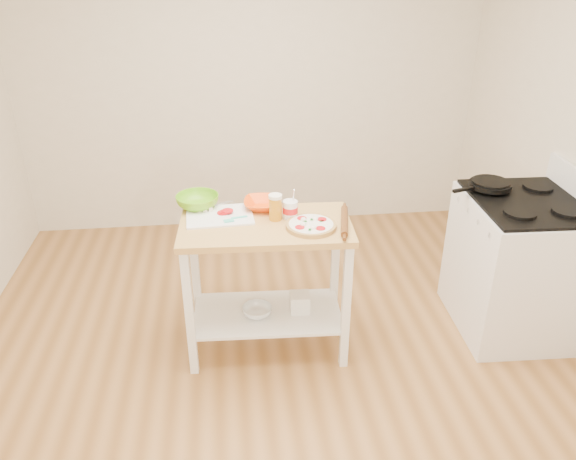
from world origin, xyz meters
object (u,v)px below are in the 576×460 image
(shelf_glass_bowl, at_px, (257,311))
(shelf_bin, at_px, (300,302))
(knife, at_px, (208,206))
(spatula, at_px, (234,219))
(yogurt_tub, at_px, (290,209))
(pizza, at_px, (311,225))
(skillet, at_px, (489,185))
(prep_island, at_px, (266,261))
(beer_pint, at_px, (275,207))
(cutting_board, at_px, (219,215))
(rolling_pin, at_px, (344,221))
(gas_stove, at_px, (516,264))
(orange_bowl, at_px, (263,204))
(green_bowl, at_px, (198,202))

(shelf_glass_bowl, height_order, shelf_bin, shelf_bin)
(knife, xyz_separation_m, shelf_bin, (0.55, -0.25, -0.60))
(spatula, bearing_deg, yogurt_tub, -10.06)
(pizza, bearing_deg, yogurt_tub, 125.35)
(spatula, bearing_deg, skillet, -5.04)
(prep_island, distance_m, shelf_glass_bowl, 0.36)
(yogurt_tub, bearing_deg, beer_pint, -171.94)
(pizza, xyz_separation_m, yogurt_tub, (-0.10, 0.15, 0.04))
(pizza, bearing_deg, cutting_board, 157.99)
(rolling_pin, height_order, shelf_glass_bowl, rolling_pin)
(knife, bearing_deg, gas_stove, -24.32)
(orange_bowl, bearing_deg, gas_stove, -5.64)
(orange_bowl, bearing_deg, prep_island, -90.08)
(shelf_bin, bearing_deg, beer_pint, 160.83)
(green_bowl, xyz_separation_m, rolling_pin, (0.87, -0.34, -0.02))
(skillet, relative_size, green_bowl, 1.58)
(prep_island, distance_m, pizza, 0.39)
(knife, distance_m, shelf_glass_bowl, 0.74)
(prep_island, height_order, orange_bowl, orange_bowl)
(beer_pint, xyz_separation_m, shelf_glass_bowl, (-0.13, -0.07, -0.69))
(cutting_board, height_order, knife, cutting_board)
(pizza, bearing_deg, shelf_glass_bowl, 169.00)
(pizza, xyz_separation_m, cutting_board, (-0.53, 0.21, -0.01))
(skillet, distance_m, knife, 1.84)
(prep_island, bearing_deg, beer_pint, 36.25)
(cutting_board, height_order, shelf_glass_bowl, cutting_board)
(gas_stove, xyz_separation_m, orange_bowl, (-1.67, 0.17, 0.46))
(pizza, relative_size, shelf_bin, 2.42)
(yogurt_tub, bearing_deg, skillet, 8.01)
(cutting_board, xyz_separation_m, knife, (-0.07, 0.12, 0.01))
(prep_island, relative_size, rolling_pin, 2.89)
(pizza, relative_size, knife, 1.14)
(spatula, relative_size, rolling_pin, 0.40)
(beer_pint, bearing_deg, knife, 153.57)
(gas_stove, relative_size, pizza, 3.75)
(cutting_board, bearing_deg, yogurt_tub, -11.97)
(shelf_glass_bowl, bearing_deg, pizza, -11.00)
(orange_bowl, xyz_separation_m, beer_pint, (0.06, -0.17, 0.05))
(knife, bearing_deg, rolling_pin, -40.28)
(pizza, bearing_deg, skillet, 15.19)
(shelf_bin, bearing_deg, pizza, -59.77)
(beer_pint, bearing_deg, gas_stove, 0.10)
(spatula, bearing_deg, rolling_pin, -22.27)
(spatula, bearing_deg, cutting_board, 127.20)
(green_bowl, relative_size, yogurt_tub, 1.37)
(spatula, distance_m, beer_pint, 0.26)
(pizza, bearing_deg, orange_bowl, 130.53)
(skillet, distance_m, shelf_bin, 1.46)
(orange_bowl, height_order, green_bowl, green_bowl)
(cutting_board, bearing_deg, shelf_glass_bowl, -39.28)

